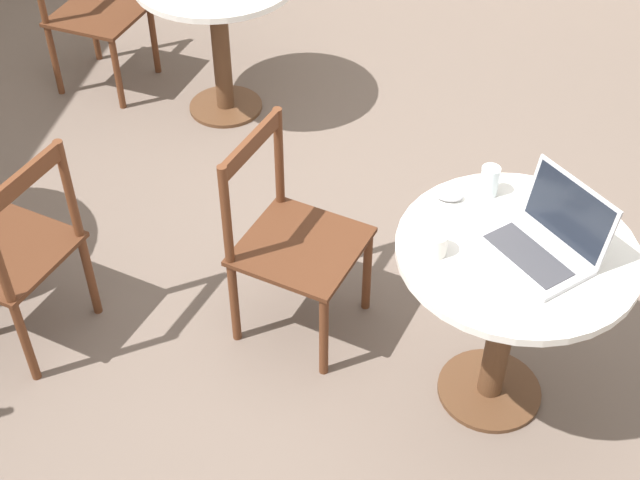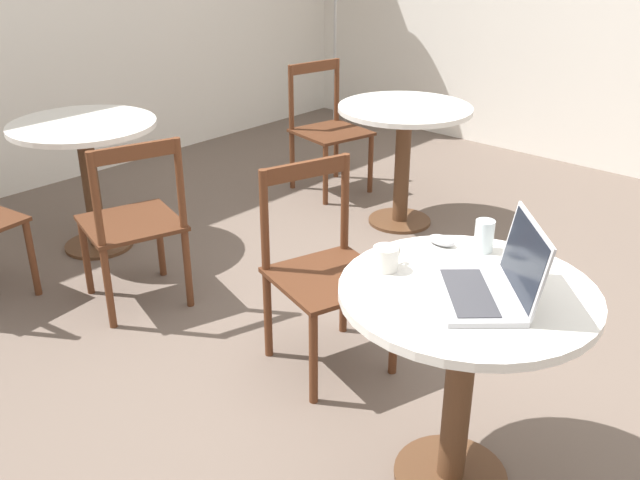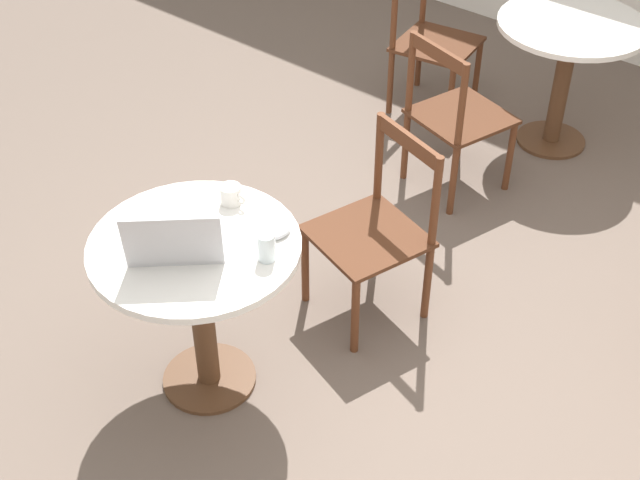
{
  "view_description": "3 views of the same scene",
  "coord_description": "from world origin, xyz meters",
  "px_view_note": "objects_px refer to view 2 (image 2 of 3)",
  "views": [
    {
      "loc": [
        -2.59,
        -0.31,
        2.73
      ],
      "look_at": [
        -0.33,
        0.08,
        0.65
      ],
      "focal_mm": 50.0,
      "sensor_mm": 36.0,
      "label": 1
    },
    {
      "loc": [
        -2.1,
        -1.53,
        1.81
      ],
      "look_at": [
        -0.36,
        0.04,
        0.73
      ],
      "focal_mm": 40.0,
      "sensor_mm": 36.0,
      "label": 2
    },
    {
      "loc": [
        1.62,
        -2.25,
        2.86
      ],
      "look_at": [
        -0.15,
        -0.11,
        0.59
      ],
      "focal_mm": 50.0,
      "sensor_mm": 36.0,
      "label": 3
    }
  ],
  "objects_px": {
    "mug": "(386,258)",
    "mouse": "(442,240)",
    "laptop": "(491,283)",
    "drinking_glass": "(484,236)",
    "chair_near_back": "(324,271)",
    "chair_mid_back": "(327,129)",
    "cafe_table_far": "(86,153)",
    "cafe_table_mid": "(404,134)",
    "chair_far_front": "(134,224)",
    "cafe_table_near": "(464,337)"
  },
  "relations": [
    {
      "from": "cafe_table_near",
      "to": "chair_near_back",
      "type": "height_order",
      "value": "chair_near_back"
    },
    {
      "from": "laptop",
      "to": "chair_far_front",
      "type": "bearing_deg",
      "value": 89.78
    },
    {
      "from": "laptop",
      "to": "mouse",
      "type": "distance_m",
      "value": 0.39
    },
    {
      "from": "chair_near_back",
      "to": "drinking_glass",
      "type": "relative_size",
      "value": 7.85
    },
    {
      "from": "mug",
      "to": "chair_mid_back",
      "type": "bearing_deg",
      "value": 45.48
    },
    {
      "from": "laptop",
      "to": "mug",
      "type": "relative_size",
      "value": 3.72
    },
    {
      "from": "cafe_table_far",
      "to": "mug",
      "type": "distance_m",
      "value": 2.34
    },
    {
      "from": "cafe_table_mid",
      "to": "chair_near_back",
      "type": "bearing_deg",
      "value": -155.7
    },
    {
      "from": "drinking_glass",
      "to": "cafe_table_far",
      "type": "bearing_deg",
      "value": 91.0
    },
    {
      "from": "chair_mid_back",
      "to": "mouse",
      "type": "bearing_deg",
      "value": -129.63
    },
    {
      "from": "cafe_table_mid",
      "to": "drinking_glass",
      "type": "height_order",
      "value": "drinking_glass"
    },
    {
      "from": "cafe_table_mid",
      "to": "chair_mid_back",
      "type": "height_order",
      "value": "chair_mid_back"
    },
    {
      "from": "cafe_table_far",
      "to": "chair_far_front",
      "type": "relative_size",
      "value": 0.92
    },
    {
      "from": "chair_near_back",
      "to": "chair_mid_back",
      "type": "relative_size",
      "value": 1.0
    },
    {
      "from": "chair_mid_back",
      "to": "chair_far_front",
      "type": "relative_size",
      "value": 1.0
    },
    {
      "from": "cafe_table_far",
      "to": "drinking_glass",
      "type": "height_order",
      "value": "drinking_glass"
    },
    {
      "from": "cafe_table_near",
      "to": "mouse",
      "type": "xyz_separation_m",
      "value": [
        0.21,
        0.24,
        0.19
      ]
    },
    {
      "from": "cafe_table_near",
      "to": "chair_far_front",
      "type": "bearing_deg",
      "value": 89.96
    },
    {
      "from": "cafe_table_mid",
      "to": "chair_far_front",
      "type": "bearing_deg",
      "value": 168.38
    },
    {
      "from": "cafe_table_near",
      "to": "cafe_table_far",
      "type": "relative_size",
      "value": 1.0
    },
    {
      "from": "cafe_table_near",
      "to": "chair_mid_back",
      "type": "distance_m",
      "value": 2.91
    },
    {
      "from": "cafe_table_mid",
      "to": "mouse",
      "type": "relative_size",
      "value": 8.05
    },
    {
      "from": "cafe_table_mid",
      "to": "chair_near_back",
      "type": "relative_size",
      "value": 0.92
    },
    {
      "from": "chair_near_back",
      "to": "drinking_glass",
      "type": "height_order",
      "value": "chair_near_back"
    },
    {
      "from": "chair_far_front",
      "to": "laptop",
      "type": "xyz_separation_m",
      "value": [
        -0.01,
        -1.91,
        0.37
      ]
    },
    {
      "from": "cafe_table_mid",
      "to": "mug",
      "type": "distance_m",
      "value": 2.16
    },
    {
      "from": "chair_far_front",
      "to": "drinking_glass",
      "type": "bearing_deg",
      "value": -81.18
    },
    {
      "from": "cafe_table_mid",
      "to": "mouse",
      "type": "bearing_deg",
      "value": -140.43
    },
    {
      "from": "chair_mid_back",
      "to": "drinking_glass",
      "type": "height_order",
      "value": "chair_mid_back"
    },
    {
      "from": "cafe_table_far",
      "to": "mouse",
      "type": "xyz_separation_m",
      "value": [
        -0.01,
        -2.35,
        0.19
      ]
    },
    {
      "from": "cafe_table_near",
      "to": "mouse",
      "type": "relative_size",
      "value": 8.05
    },
    {
      "from": "laptop",
      "to": "drinking_glass",
      "type": "relative_size",
      "value": 3.96
    },
    {
      "from": "mouse",
      "to": "cafe_table_mid",
      "type": "bearing_deg",
      "value": 39.57
    },
    {
      "from": "cafe_table_far",
      "to": "laptop",
      "type": "distance_m",
      "value": 2.68
    },
    {
      "from": "mouse",
      "to": "drinking_glass",
      "type": "height_order",
      "value": "drinking_glass"
    },
    {
      "from": "mouse",
      "to": "drinking_glass",
      "type": "relative_size",
      "value": 0.9
    },
    {
      "from": "cafe_table_far",
      "to": "cafe_table_mid",
      "type": "bearing_deg",
      "value": -36.69
    },
    {
      "from": "cafe_table_mid",
      "to": "mouse",
      "type": "xyz_separation_m",
      "value": [
        -1.5,
        -1.24,
        0.19
      ]
    },
    {
      "from": "chair_far_front",
      "to": "mouse",
      "type": "xyz_separation_m",
      "value": [
        0.21,
        -1.59,
        0.33
      ]
    },
    {
      "from": "chair_far_front",
      "to": "cafe_table_mid",
      "type": "bearing_deg",
      "value": -11.62
    },
    {
      "from": "chair_mid_back",
      "to": "laptop",
      "type": "height_order",
      "value": "laptop"
    },
    {
      "from": "cafe_table_mid",
      "to": "chair_near_back",
      "type": "distance_m",
      "value": 1.61
    },
    {
      "from": "chair_far_front",
      "to": "mug",
      "type": "bearing_deg",
      "value": -92.43
    },
    {
      "from": "mug",
      "to": "mouse",
      "type": "bearing_deg",
      "value": -6.08
    },
    {
      "from": "cafe_table_far",
      "to": "mouse",
      "type": "distance_m",
      "value": 2.35
    },
    {
      "from": "chair_mid_back",
      "to": "chair_near_back",
      "type": "bearing_deg",
      "value": -138.78
    },
    {
      "from": "chair_near_back",
      "to": "chair_far_front",
      "type": "xyz_separation_m",
      "value": [
        -0.25,
        1.01,
        0.0
      ]
    },
    {
      "from": "mug",
      "to": "chair_far_front",
      "type": "bearing_deg",
      "value": 87.57
    },
    {
      "from": "chair_mid_back",
      "to": "drinking_glass",
      "type": "distance_m",
      "value": 2.68
    },
    {
      "from": "cafe_table_near",
      "to": "drinking_glass",
      "type": "relative_size",
      "value": 7.23
    }
  ]
}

